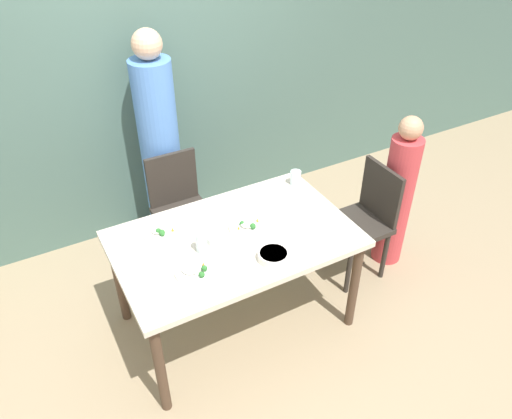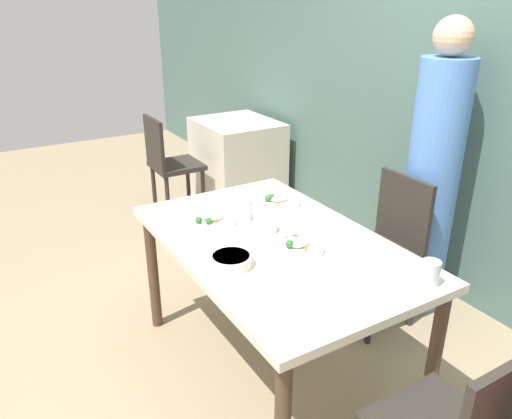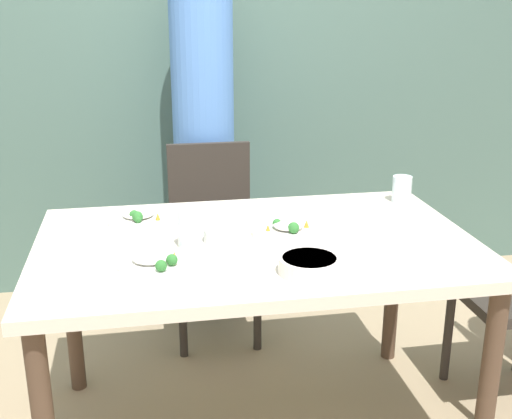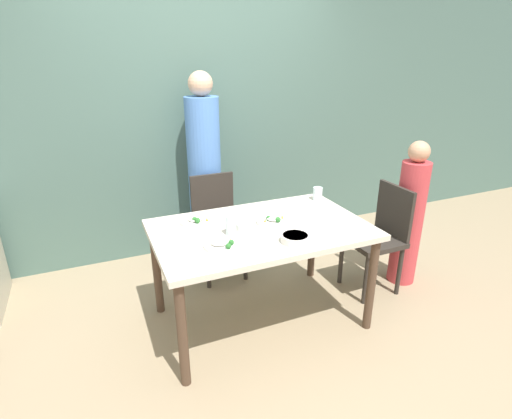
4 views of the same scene
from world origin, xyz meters
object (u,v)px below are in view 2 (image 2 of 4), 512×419
at_px(glass_water_tall, 430,273).
at_px(bowl_curry, 231,260).
at_px(chair_adult_spot, 385,244).
at_px(person_adult, 432,182).
at_px(plate_rice_adult, 296,246).

bearing_deg(glass_water_tall, bowl_curry, -131.44).
distance_m(chair_adult_spot, glass_water_tall, 0.90).
bearing_deg(glass_water_tall, person_adult, 130.99).
bearing_deg(bowl_curry, person_adult, 96.60).
relative_size(bowl_curry, glass_water_tall, 1.75).
distance_m(chair_adult_spot, plate_rice_adult, 0.83).
relative_size(plate_rice_adult, glass_water_tall, 2.53).
distance_m(bowl_curry, plate_rice_adult, 0.32).
xyz_separation_m(bowl_curry, glass_water_tall, (0.53, 0.60, 0.03)).
height_order(chair_adult_spot, plate_rice_adult, chair_adult_spot).
distance_m(plate_rice_adult, glass_water_tall, 0.59).
xyz_separation_m(person_adult, glass_water_tall, (0.69, -0.80, -0.01)).
bearing_deg(plate_rice_adult, glass_water_tall, 28.79).
bearing_deg(person_adult, glass_water_tall, -49.01).
height_order(person_adult, bowl_curry, person_adult).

